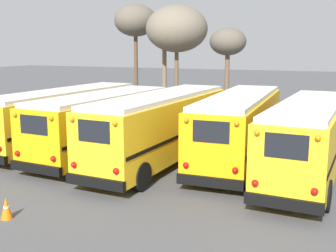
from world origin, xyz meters
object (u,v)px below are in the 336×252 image
Objects in this scene: utility_pole at (164,69)px; school_bus_1 at (104,122)px; school_bus_2 at (162,125)px; school_bus_3 at (240,125)px; bare_tree_2 at (177,29)px; traffic_cone at (6,208)px; school_bus_4 at (308,137)px; bare_tree_0 at (228,43)px; bare_tree_1 at (135,21)px; school_bus_0 at (65,115)px.

school_bus_1 is at bearing -81.41° from utility_pole.
school_bus_2 is 3.55m from school_bus_3.
bare_tree_2 reaches higher than traffic_cone.
school_bus_3 reaches higher than school_bus_4.
school_bus_1 is 1.40× the size of bare_tree_0.
bare_tree_1 is (-14.17, 12.11, 5.45)m from school_bus_4.
school_bus_3 reaches higher than school_bus_0.
school_bus_2 is (6.29, -1.24, 0.11)m from school_bus_0.
utility_pole reaches higher than school_bus_1.
bare_tree_2 is at bearing 95.77° from traffic_cone.
bare_tree_2 is (-9.74, 9.71, 4.70)m from school_bus_4.
school_bus_3 is 10.71m from traffic_cone.
school_bus_2 reaches higher than school_bus_1.
bare_tree_2 is (-3.45, 9.97, 4.67)m from school_bus_2.
traffic_cone is at bearing -116.85° from school_bus_3.
school_bus_3 reaches higher than traffic_cone.
utility_pole reaches higher than school_bus_2.
school_bus_2 reaches higher than traffic_cone.
school_bus_0 is 6.41m from school_bus_2.
school_bus_4 is 1.23× the size of bare_tree_2.
school_bus_0 is 16.05× the size of traffic_cone.
school_bus_1 reaches higher than traffic_cone.
school_bus_4 is 19.36m from bare_tree_0.
school_bus_4 is at bearing -40.52° from bare_tree_1.
bare_tree_0 is (2.81, 6.49, 1.89)m from utility_pole.
bare_tree_0 is at bearing 40.01° from bare_tree_1.
school_bus_0 is at bearing 168.85° from school_bus_2.
school_bus_1 is at bearing 100.63° from traffic_cone.
utility_pole is 0.83× the size of bare_tree_1.
utility_pole reaches higher than bare_tree_0.
utility_pole is (-11.06, 10.60, 1.97)m from school_bus_4.
utility_pole is at bearing 136.20° from school_bus_4.
school_bus_2 is at bearing -152.32° from school_bus_3.
bare_tree_1 is (-7.88, 12.37, 5.41)m from school_bus_2.
school_bus_2 is 6.29m from school_bus_4.
school_bus_3 is 11.62m from bare_tree_2.
school_bus_2 is at bearing -70.90° from bare_tree_2.
school_bus_0 is 9.44m from school_bus_3.
bare_tree_0 is 25.71m from traffic_cone.
school_bus_0 is 12.61m from school_bus_4.
bare_tree_1 reaches higher than school_bus_1.
bare_tree_0 is (4.33, 16.11, 3.93)m from school_bus_0.
school_bus_1 is 0.90× the size of school_bus_2.
bare_tree_1 is 22.20m from traffic_cone.
school_bus_1 is at bearing -19.81° from school_bus_0.
traffic_cone is at bearing -79.37° from school_bus_1.
bare_tree_2 reaches higher than utility_pole.
school_bus_3 is at bearing 2.50° from school_bus_0.
bare_tree_2 is at bearing -101.49° from bare_tree_0.
bare_tree_2 reaches higher than school_bus_1.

